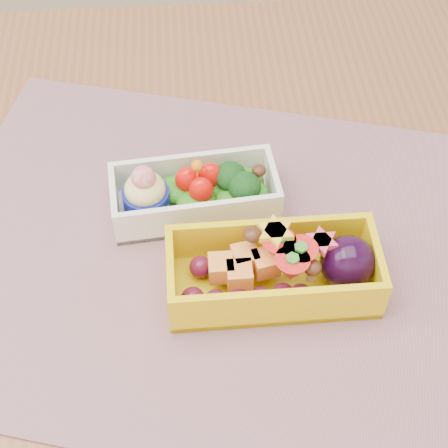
{
  "coord_description": "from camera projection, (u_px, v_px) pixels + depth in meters",
  "views": [
    {
      "loc": [
        0.03,
        -0.41,
        1.29
      ],
      "look_at": [
        0.06,
        -0.01,
        0.79
      ],
      "focal_mm": 55.51,
      "sensor_mm": 36.0,
      "label": 1
    }
  ],
  "objects": [
    {
      "name": "bento_white",
      "position": [
        194.0,
        193.0,
        0.68
      ],
      "size": [
        0.17,
        0.09,
        0.07
      ],
      "rotation": [
        0.0,
        0.0,
        0.09
      ],
      "color": "white",
      "rests_on": "placemat"
    },
    {
      "name": "bento_yellow",
      "position": [
        278.0,
        270.0,
        0.62
      ],
      "size": [
        0.19,
        0.08,
        0.06
      ],
      "rotation": [
        0.0,
        0.0,
        0.01
      ],
      "color": "yellow",
      "rests_on": "placemat"
    },
    {
      "name": "placemat",
      "position": [
        217.0,
        254.0,
        0.66
      ],
      "size": [
        0.64,
        0.55,
        0.0
      ],
      "primitive_type": "cube",
      "rotation": [
        0.0,
        0.0,
        -0.28
      ],
      "color": "#9F6E76",
      "rests_on": "table"
    },
    {
      "name": "table",
      "position": [
        170.0,
        298.0,
        0.75
      ],
      "size": [
        1.2,
        0.8,
        0.75
      ],
      "color": "brown",
      "rests_on": "ground"
    }
  ]
}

